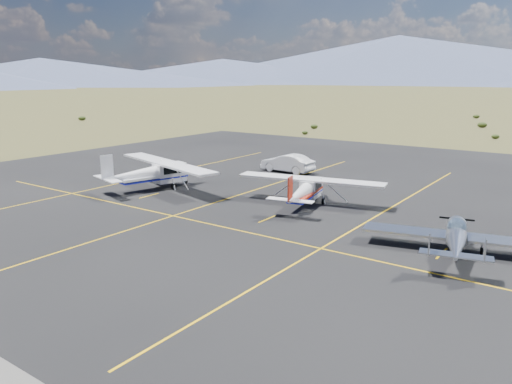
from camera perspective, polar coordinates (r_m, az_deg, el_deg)
ground at (r=31.62m, az=15.79°, el=-3.97°), size 1600.00×1600.00×0.00m
apron at (r=34.44m, az=4.79°, el=-2.10°), size 72.00×72.00×0.02m
aircraft_low_wing at (r=27.68m, az=21.92°, el=-4.73°), size 7.05×9.66×2.09m
aircraft_cessna at (r=35.38m, az=5.71°, el=0.32°), size 6.84×10.82×2.73m
aircraft_plain at (r=41.21m, az=-11.64°, el=2.24°), size 8.33×12.53×3.18m
sedan at (r=47.74m, az=3.62°, el=3.31°), size 2.09×5.32×1.72m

